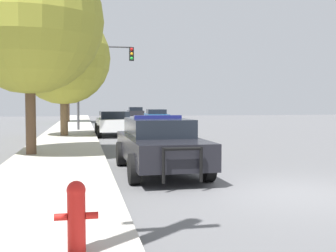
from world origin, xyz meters
name	(u,v)px	position (x,y,z in m)	size (l,w,h in m)	color
ground_plane	(296,194)	(0.00, 0.00, 0.00)	(110.00, 110.00, 0.00)	#565659
sidewalk_left	(39,202)	(-5.10, 0.00, 0.07)	(3.00, 110.00, 0.13)	#ADA89E
police_car	(159,144)	(-2.30, 3.20, 0.78)	(2.05, 4.99, 1.54)	black
fire_hydrant	(76,214)	(-4.38, -2.94, 0.57)	(0.50, 0.22, 0.83)	red
traffic_light	(100,70)	(-3.20, 20.40, 4.08)	(3.77, 0.35, 5.64)	#424247
car_background_oncoming	(156,117)	(1.65, 26.48, 0.75)	(2.17, 4.49, 1.37)	navy
car_background_midblock	(114,123)	(-2.59, 16.27, 0.76)	(2.06, 4.24, 1.41)	silver
car_background_distant	(135,112)	(2.01, 43.72, 0.75)	(2.20, 4.43, 1.41)	black
tree_sidewalk_mid	(63,58)	(-5.31, 15.42, 4.30)	(5.01, 5.01, 6.69)	brown
tree_sidewalk_far	(67,62)	(-5.72, 32.94, 5.79)	(5.77, 5.77, 8.56)	brown
tree_sidewalk_near	(29,20)	(-6.05, 7.04, 4.66)	(5.00, 5.00, 7.04)	brown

